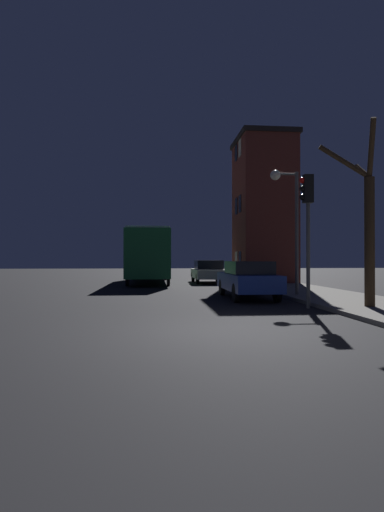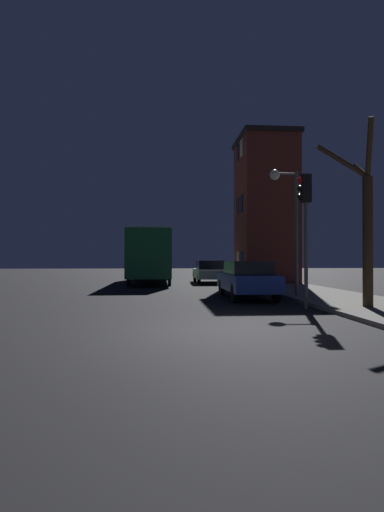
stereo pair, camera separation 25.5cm
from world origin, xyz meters
TOP-DOWN VIEW (x-y plane):
  - ground_plane at (0.00, 0.00)m, footprint 120.00×120.00m
  - brick_building at (5.65, 16.93)m, footprint 3.60×4.53m
  - streetlamp at (4.01, 7.34)m, footprint 1.18×0.41m
  - traffic_light at (3.41, 3.73)m, footprint 0.43×0.24m
  - bare_tree at (5.05, 3.07)m, footprint 1.67×1.75m
  - bus at (-1.83, 18.38)m, footprint 2.58×10.60m
  - car_near_lane at (2.26, 7.09)m, footprint 1.71×4.62m
  - car_mid_lane at (2.08, 17.65)m, footprint 1.89×4.53m

SIDE VIEW (x-z plane):
  - ground_plane at x=0.00m, z-range 0.00..0.00m
  - car_mid_lane at x=2.08m, z-range 0.04..1.54m
  - car_near_lane at x=2.26m, z-range 0.05..1.54m
  - bus at x=-1.83m, z-range 0.33..3.74m
  - bare_tree at x=5.05m, z-range -0.11..5.42m
  - traffic_light at x=3.41m, z-range 0.93..5.19m
  - streetlamp at x=4.01m, z-range 1.15..6.25m
  - brick_building at x=5.65m, z-range 0.14..9.58m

